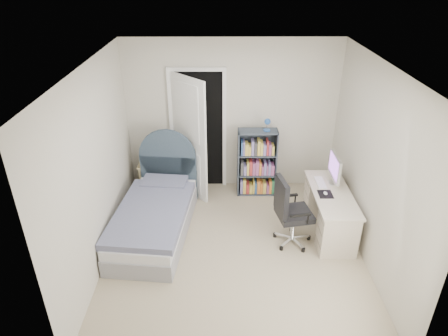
{
  "coord_description": "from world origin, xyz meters",
  "views": [
    {
      "loc": [
        -0.17,
        -4.3,
        3.54
      ],
      "look_at": [
        -0.14,
        0.43,
        1.03
      ],
      "focal_mm": 32.0,
      "sensor_mm": 36.0,
      "label": 1
    }
  ],
  "objects_px": {
    "bookcase": "(257,165)",
    "desk": "(330,210)",
    "floor_lamp": "(187,160)",
    "office_chair": "(289,209)",
    "bed": "(156,214)",
    "nightstand": "(152,169)"
  },
  "relations": [
    {
      "from": "floor_lamp",
      "to": "office_chair",
      "type": "relative_size",
      "value": 1.23
    },
    {
      "from": "floor_lamp",
      "to": "desk",
      "type": "height_order",
      "value": "floor_lamp"
    },
    {
      "from": "bookcase",
      "to": "floor_lamp",
      "type": "bearing_deg",
      "value": 170.2
    },
    {
      "from": "desk",
      "to": "office_chair",
      "type": "height_order",
      "value": "desk"
    },
    {
      "from": "floor_lamp",
      "to": "bookcase",
      "type": "distance_m",
      "value": 1.18
    },
    {
      "from": "nightstand",
      "to": "desk",
      "type": "distance_m",
      "value": 2.93
    },
    {
      "from": "floor_lamp",
      "to": "office_chair",
      "type": "bearing_deg",
      "value": -46.18
    },
    {
      "from": "bed",
      "to": "desk",
      "type": "bearing_deg",
      "value": -0.43
    },
    {
      "from": "floor_lamp",
      "to": "office_chair",
      "type": "height_order",
      "value": "floor_lamp"
    },
    {
      "from": "bed",
      "to": "nightstand",
      "type": "relative_size",
      "value": 3.27
    },
    {
      "from": "nightstand",
      "to": "bookcase",
      "type": "height_order",
      "value": "bookcase"
    },
    {
      "from": "bookcase",
      "to": "desk",
      "type": "bearing_deg",
      "value": -47.95
    },
    {
      "from": "bookcase",
      "to": "desk",
      "type": "height_order",
      "value": "bookcase"
    },
    {
      "from": "bed",
      "to": "floor_lamp",
      "type": "bearing_deg",
      "value": 73.6
    },
    {
      "from": "bed",
      "to": "office_chair",
      "type": "xyz_separation_m",
      "value": [
        1.85,
        -0.3,
        0.28
      ]
    },
    {
      "from": "office_chair",
      "to": "desk",
      "type": "bearing_deg",
      "value": 23.85
    },
    {
      "from": "office_chair",
      "to": "bed",
      "type": "bearing_deg",
      "value": 170.79
    },
    {
      "from": "bookcase",
      "to": "office_chair",
      "type": "height_order",
      "value": "bookcase"
    },
    {
      "from": "bed",
      "to": "office_chair",
      "type": "distance_m",
      "value": 1.9
    },
    {
      "from": "bookcase",
      "to": "office_chair",
      "type": "bearing_deg",
      "value": -76.5
    },
    {
      "from": "desk",
      "to": "bookcase",
      "type": "bearing_deg",
      "value": 132.05
    },
    {
      "from": "floor_lamp",
      "to": "nightstand",
      "type": "bearing_deg",
      "value": -168.62
    }
  ]
}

